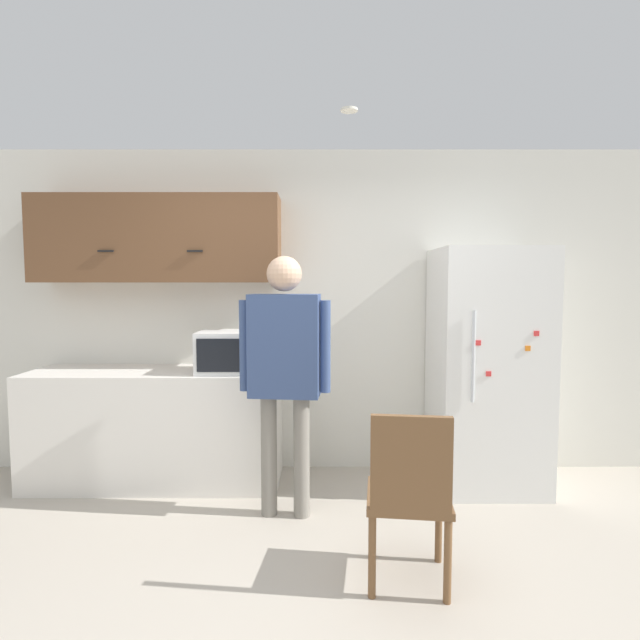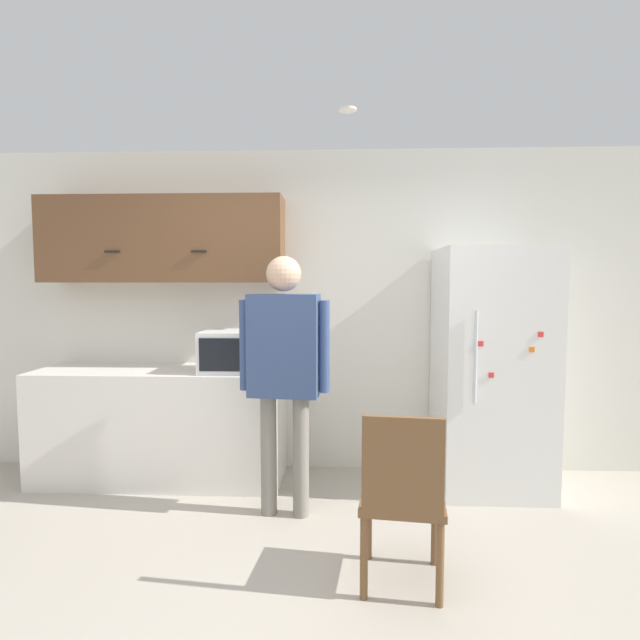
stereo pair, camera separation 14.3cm
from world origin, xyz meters
name	(u,v)px [view 2 (the right image)]	position (x,y,z in m)	size (l,w,h in m)	color
ground_plane	(292,613)	(0.00, 0.00, 0.00)	(16.00, 16.00, 0.00)	#B2A899
back_wall	(314,312)	(0.00, 1.96, 1.35)	(6.00, 0.06, 2.70)	silver
counter	(161,424)	(-1.22, 1.61, 0.45)	(1.96, 0.64, 0.90)	silver
upper_cabinets	(163,240)	(-1.22, 1.75, 1.94)	(1.96, 0.37, 0.69)	brown
microwave	(234,351)	(-0.61, 1.55, 1.06)	(0.49, 0.42, 0.32)	white
person	(284,357)	(-0.15, 1.02, 1.09)	(0.62, 0.27, 1.77)	gray
refrigerator	(491,369)	(1.39, 1.56, 0.93)	(0.81, 0.75, 1.86)	white
chair	(402,492)	(0.55, 0.21, 0.53)	(0.48, 0.48, 0.95)	brown
ceiling_light	(348,110)	(0.27, 0.92, 2.68)	(0.11, 0.11, 0.01)	white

